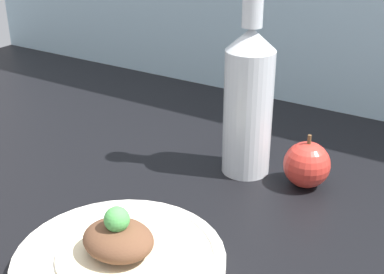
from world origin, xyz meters
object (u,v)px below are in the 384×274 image
plated_food (118,242)px  cider_bottle (249,96)px  apple (307,165)px  plate (120,261)px

plated_food → cider_bottle: size_ratio=0.45×
plated_food → apple: (11.37, 30.74, -0.38)cm
cider_bottle → apple: size_ratio=3.94×
plate → plated_food: (0.00, -0.00, 2.72)cm
plate → cider_bottle: (1.38, 30.19, 11.61)cm
plated_food → apple: plated_food is taller
plated_food → apple: 32.77cm
plated_food → cider_bottle: bearing=87.4°
plated_food → plate: bearing=97.1°
plate → plated_food: 2.72cm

